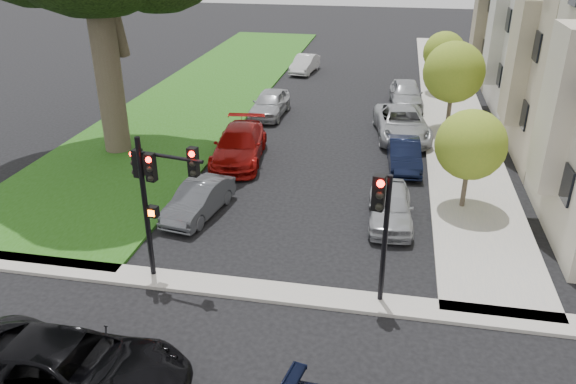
% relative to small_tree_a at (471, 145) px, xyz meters
% --- Properties ---
extents(ground, '(140.00, 140.00, 0.00)m').
position_rel_small_tree_a_xyz_m(ground, '(-6.20, -8.97, -2.66)').
color(ground, black).
rests_on(ground, ground).
extents(grass_strip, '(8.00, 44.00, 0.12)m').
position_rel_small_tree_a_xyz_m(grass_strip, '(-15.20, 15.03, -2.60)').
color(grass_strip, '#1F4D0D').
rests_on(grass_strip, ground).
extents(sidewalk_right, '(3.50, 44.00, 0.12)m').
position_rel_small_tree_a_xyz_m(sidewalk_right, '(0.55, 15.03, -2.60)').
color(sidewalk_right, '#9F9F9E').
rests_on(sidewalk_right, ground).
extents(sidewalk_cross, '(60.00, 1.00, 0.12)m').
position_rel_small_tree_a_xyz_m(sidewalk_cross, '(-6.20, -6.97, -2.60)').
color(sidewalk_cross, '#9F9F9E').
rests_on(sidewalk_cross, ground).
extents(small_tree_a, '(2.66, 2.66, 4.00)m').
position_rel_small_tree_a_xyz_m(small_tree_a, '(0.00, 0.00, 0.00)').
color(small_tree_a, '#483F2F').
rests_on(small_tree_a, ground).
extents(small_tree_b, '(3.19, 3.19, 4.78)m').
position_rel_small_tree_a_xyz_m(small_tree_b, '(0.00, 9.51, 0.52)').
color(small_tree_b, '#483F2F').
rests_on(small_tree_b, ground).
extents(small_tree_c, '(2.68, 2.68, 4.02)m').
position_rel_small_tree_a_xyz_m(small_tree_c, '(-0.00, 17.18, 0.02)').
color(small_tree_c, '#483F2F').
rests_on(small_tree_c, ground).
extents(traffic_signal_main, '(2.29, 0.61, 4.68)m').
position_rel_small_tree_a_xyz_m(traffic_signal_main, '(-9.63, -6.74, 0.57)').
color(traffic_signal_main, black).
rests_on(traffic_signal_main, ground).
extents(traffic_signal_secondary, '(0.55, 0.44, 4.10)m').
position_rel_small_tree_a_xyz_m(traffic_signal_secondary, '(-3.04, -6.78, 0.20)').
color(traffic_signal_secondary, black).
rests_on(traffic_signal_secondary, ground).
extents(car_cross_near, '(5.73, 2.76, 1.57)m').
position_rel_small_tree_a_xyz_m(car_cross_near, '(-9.81, -11.86, -1.87)').
color(car_cross_near, black).
rests_on(car_cross_near, ground).
extents(car_parked_0, '(1.78, 4.04, 1.35)m').
position_rel_small_tree_a_xyz_m(car_parked_0, '(-2.76, -1.71, -1.98)').
color(car_parked_0, '#999BA0').
rests_on(car_parked_0, ground).
extents(car_parked_1, '(1.65, 4.03, 1.30)m').
position_rel_small_tree_a_xyz_m(car_parked_1, '(-2.29, 3.75, -2.01)').
color(car_parked_1, black).
rests_on(car_parked_1, ground).
extents(car_parked_2, '(3.31, 5.86, 1.54)m').
position_rel_small_tree_a_xyz_m(car_parked_2, '(-2.44, 7.90, -1.89)').
color(car_parked_2, '#999BA0').
rests_on(car_parked_2, ground).
extents(car_parked_3, '(2.21, 4.74, 1.57)m').
position_rel_small_tree_a_xyz_m(car_parked_3, '(-2.25, 13.69, -1.87)').
color(car_parked_3, '#999BA0').
rests_on(car_parked_3, ground).
extents(car_parked_5, '(1.95, 4.03, 1.27)m').
position_rel_small_tree_a_xyz_m(car_parked_5, '(-9.96, -2.47, -2.02)').
color(car_parked_5, '#3F4247').
rests_on(car_parked_5, ground).
extents(car_parked_6, '(2.79, 5.60, 1.56)m').
position_rel_small_tree_a_xyz_m(car_parked_6, '(-9.90, 3.15, -1.88)').
color(car_parked_6, maroon).
rests_on(car_parked_6, ground).
extents(car_parked_7, '(1.88, 4.42, 1.49)m').
position_rel_small_tree_a_xyz_m(car_parked_7, '(-10.01, 10.23, -1.91)').
color(car_parked_7, '#999BA0').
rests_on(car_parked_7, ground).
extents(car_parked_9, '(1.85, 4.06, 1.29)m').
position_rel_small_tree_a_xyz_m(car_parked_9, '(-9.76, 21.20, -2.01)').
color(car_parked_9, silver).
rests_on(car_parked_9, ground).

